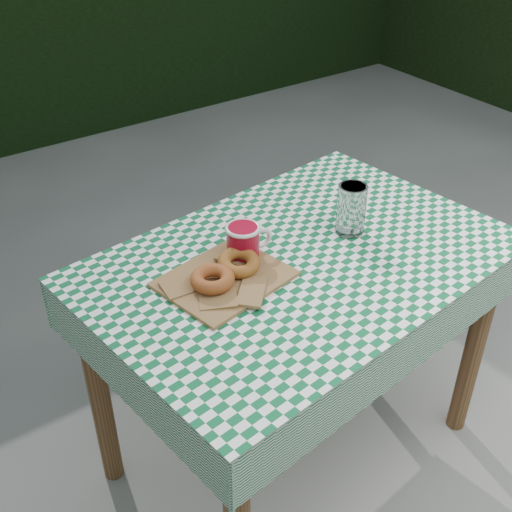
{
  "coord_description": "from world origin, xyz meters",
  "views": [
    {
      "loc": [
        -1.08,
        -0.95,
        1.71
      ],
      "look_at": [
        -0.3,
        0.15,
        0.79
      ],
      "focal_mm": 45.1,
      "sensor_mm": 36.0,
      "label": 1
    }
  ],
  "objects_px": {
    "drinking_glass": "(351,209)",
    "coffee_mug": "(243,243)",
    "table": "(295,364)",
    "paper_bag": "(225,278)"
  },
  "relations": [
    {
      "from": "table",
      "to": "coffee_mug",
      "type": "relative_size",
      "value": 6.42
    },
    {
      "from": "table",
      "to": "drinking_glass",
      "type": "xyz_separation_m",
      "value": [
        0.19,
        0.02,
        0.45
      ]
    },
    {
      "from": "coffee_mug",
      "to": "drinking_glass",
      "type": "relative_size",
      "value": 1.19
    },
    {
      "from": "coffee_mug",
      "to": "drinking_glass",
      "type": "distance_m",
      "value": 0.32
    },
    {
      "from": "table",
      "to": "drinking_glass",
      "type": "bearing_deg",
      "value": -0.4
    },
    {
      "from": "drinking_glass",
      "to": "coffee_mug",
      "type": "bearing_deg",
      "value": 168.9
    },
    {
      "from": "table",
      "to": "paper_bag",
      "type": "relative_size",
      "value": 3.63
    },
    {
      "from": "paper_bag",
      "to": "drinking_glass",
      "type": "bearing_deg",
      "value": -0.72
    },
    {
      "from": "paper_bag",
      "to": "coffee_mug",
      "type": "distance_m",
      "value": 0.12
    },
    {
      "from": "table",
      "to": "coffee_mug",
      "type": "height_order",
      "value": "coffee_mug"
    }
  ]
}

